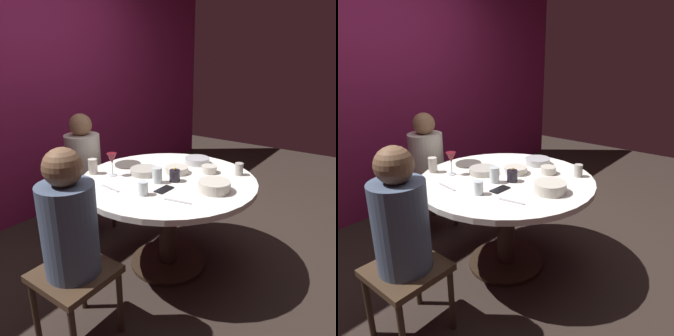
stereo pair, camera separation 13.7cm
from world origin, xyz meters
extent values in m
plane|color=#2D231E|center=(0.00, 0.00, 0.00)|extent=(8.00, 8.00, 0.00)
cube|color=maroon|center=(0.00, 1.66, 1.30)|extent=(6.00, 0.10, 2.60)
cylinder|color=white|center=(0.00, 0.00, 0.72)|extent=(1.31, 1.31, 0.04)
cylinder|color=#332319|center=(0.00, 0.00, 0.35)|extent=(0.14, 0.14, 0.70)
cylinder|color=#2D2116|center=(0.00, 0.00, 0.01)|extent=(0.60, 0.60, 0.03)
cube|color=#3F2D1E|center=(-0.90, 0.00, 0.45)|extent=(0.40, 0.40, 0.04)
cylinder|color=#475670|center=(-0.90, 0.00, 0.73)|extent=(0.30, 0.30, 0.52)
sphere|color=brown|center=(-0.90, 0.00, 1.08)|extent=(0.20, 0.20, 0.20)
cylinder|color=#332319|center=(-1.07, -0.17, 0.21)|extent=(0.04, 0.04, 0.43)
cylinder|color=#332319|center=(-0.73, -0.17, 0.21)|extent=(0.04, 0.04, 0.43)
cylinder|color=#332319|center=(-1.07, 0.17, 0.21)|extent=(0.04, 0.04, 0.43)
cylinder|color=#332319|center=(-0.73, 0.17, 0.21)|extent=(0.04, 0.04, 0.43)
cube|color=#3F2D1E|center=(0.00, 0.95, 0.45)|extent=(0.40, 0.40, 0.04)
cylinder|color=beige|center=(0.00, 0.95, 0.71)|extent=(0.31, 0.31, 0.47)
sphere|color=#8C6647|center=(0.00, 0.95, 1.03)|extent=(0.20, 0.20, 0.20)
cylinder|color=#332319|center=(-0.17, 1.12, 0.21)|extent=(0.04, 0.04, 0.43)
cylinder|color=#332319|center=(-0.17, 0.78, 0.21)|extent=(0.04, 0.04, 0.43)
cylinder|color=#332319|center=(0.17, 1.12, 0.21)|extent=(0.04, 0.04, 0.43)
cylinder|color=#332319|center=(0.17, 0.78, 0.21)|extent=(0.04, 0.04, 0.43)
cylinder|color=black|center=(-0.02, -0.08, 0.78)|extent=(0.08, 0.08, 0.08)
sphere|color=#F9D159|center=(-0.02, -0.08, 0.84)|extent=(0.02, 0.02, 0.02)
cylinder|color=silver|center=(-0.20, 0.38, 0.74)|extent=(0.06, 0.06, 0.01)
cylinder|color=silver|center=(-0.20, 0.38, 0.79)|extent=(0.01, 0.01, 0.09)
cone|color=maroon|center=(-0.20, 0.38, 0.88)|extent=(0.08, 0.08, 0.08)
cylinder|color=#4C4742|center=(0.05, 0.45, 0.75)|extent=(0.22, 0.22, 0.01)
cube|color=black|center=(-0.20, -0.11, 0.74)|extent=(0.14, 0.07, 0.01)
cylinder|color=#B7B7BC|center=(0.42, 0.00, 0.77)|extent=(0.21, 0.21, 0.05)
cylinder|color=beige|center=(-0.02, -0.39, 0.78)|extent=(0.22, 0.22, 0.07)
cylinder|color=#B2ADA3|center=(-0.03, 0.20, 0.76)|extent=(0.21, 0.21, 0.05)
cylinder|color=beige|center=(0.28, -0.19, 0.77)|extent=(0.12, 0.12, 0.06)
cylinder|color=beige|center=(0.13, 0.01, 0.77)|extent=(0.18, 0.18, 0.05)
cylinder|color=silver|center=(-0.12, 0.01, 0.80)|extent=(0.07, 0.07, 0.11)
cylinder|color=beige|center=(-0.25, 0.53, 0.80)|extent=(0.07, 0.07, 0.12)
cylinder|color=silver|center=(-0.34, -0.04, 0.79)|extent=(0.06, 0.06, 0.09)
cylinder|color=#B2ADA3|center=(0.37, -0.40, 0.79)|extent=(0.06, 0.06, 0.09)
cube|color=#B7B7BC|center=(-0.40, 0.20, 0.74)|extent=(0.04, 0.18, 0.01)
cube|color=#B7B7BC|center=(-0.30, -0.29, 0.74)|extent=(0.05, 0.18, 0.01)
camera|label=1|loc=(-1.81, -1.29, 1.59)|focal=34.24mm
camera|label=2|loc=(-1.73, -1.40, 1.59)|focal=34.24mm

